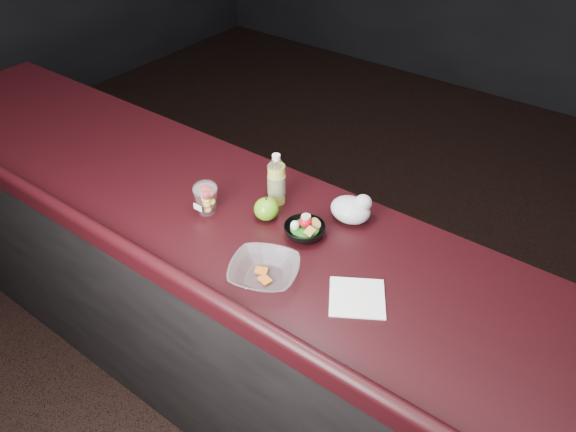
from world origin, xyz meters
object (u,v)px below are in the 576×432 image
object	(u,v)px
lemonade_bottle	(277,183)
green_apple	(266,209)
takeout_bowl	(264,272)
fruit_cup	(206,197)
snack_bowl	(304,230)

from	to	relation	value
lemonade_bottle	green_apple	bearing A→B (deg)	-72.25
lemonade_bottle	takeout_bowl	distance (m)	0.40
lemonade_bottle	fruit_cup	bearing A→B (deg)	-129.56
green_apple	snack_bowl	xyz separation A→B (m)	(0.16, 0.00, -0.01)
green_apple	snack_bowl	distance (m)	0.16
green_apple	lemonade_bottle	bearing A→B (deg)	107.75
fruit_cup	green_apple	bearing A→B (deg)	26.43
snack_bowl	lemonade_bottle	bearing A→B (deg)	152.97
green_apple	takeout_bowl	size ratio (longest dim) A/B	0.33
green_apple	takeout_bowl	world-z (taller)	green_apple
lemonade_bottle	fruit_cup	size ratio (longest dim) A/B	1.61
lemonade_bottle	takeout_bowl	size ratio (longest dim) A/B	0.71
lemonade_bottle	takeout_bowl	bearing A→B (deg)	-57.77
snack_bowl	fruit_cup	bearing A→B (deg)	-164.75
lemonade_bottle	green_apple	xyz separation A→B (m)	(0.03, -0.10, -0.04)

